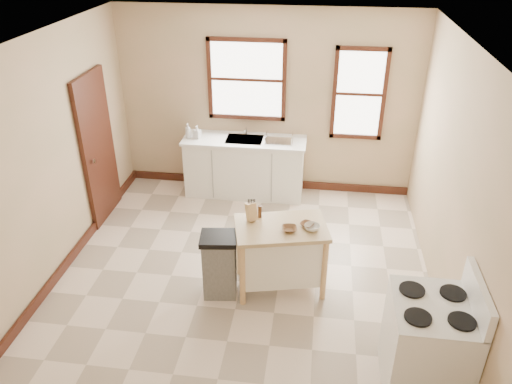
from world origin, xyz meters
The scene contains 23 objects.
floor centered at (0.00, 0.00, 0.00)m, with size 5.00×5.00×0.00m, color beige.
ceiling centered at (0.00, 0.00, 2.80)m, with size 5.00×5.00×0.00m, color white.
wall_back centered at (0.00, 2.50, 1.40)m, with size 4.50×0.04×2.80m, color tan.
wall_left centered at (-2.25, 0.00, 1.40)m, with size 0.04×5.00×2.80m, color tan.
wall_right centered at (2.25, 0.00, 1.40)m, with size 0.04×5.00×2.80m, color tan.
window_main centered at (-0.30, 2.48, 1.75)m, with size 1.17×0.06×1.22m, color #381D0F, non-canonical shape.
window_side centered at (1.35, 2.48, 1.60)m, with size 0.77×0.06×1.37m, color #381D0F, non-canonical shape.
door_left centered at (-2.21, 1.30, 1.05)m, with size 0.06×0.90×2.10m, color #381D0F.
baseboard_back centered at (0.00, 2.47, 0.06)m, with size 4.50×0.04×0.12m, color #381D0F.
baseboard_left centered at (-2.22, 0.00, 0.06)m, with size 0.04×5.00×0.12m, color #381D0F.
sink_counter centered at (-0.30, 2.20, 0.46)m, with size 1.86×0.62×0.92m, color white, non-canonical shape.
faucet centered at (-0.30, 2.38, 1.03)m, with size 0.03×0.03×0.22m, color silver.
soap_bottle_a centered at (-1.15, 2.14, 1.03)m, with size 0.09×0.09×0.22m, color #B2B2B2.
soap_bottle_b centered at (-1.01, 2.15, 1.02)m, with size 0.09×0.09×0.20m, color #B2B2B2.
dish_rack centered at (0.23, 2.17, 0.97)m, with size 0.41×0.30×0.10m, color silver, non-canonical shape.
kitchen_island centered at (0.45, 0.00, 0.42)m, with size 1.02×0.65×0.83m, color tan, non-canonical shape.
knife_block centered at (0.11, 0.09, 0.93)m, with size 0.10×0.10×0.20m, color tan, non-canonical shape.
pepper_grinder centered at (0.19, 0.16, 0.91)m, with size 0.04×0.04×0.15m, color #402311.
bowl_a centered at (0.55, -0.08, 0.85)m, with size 0.17×0.17×0.04m, color brown.
bowl_b centered at (0.74, 0.04, 0.85)m, with size 0.15×0.15×0.04m, color brown.
bowl_c centered at (0.80, -0.02, 0.86)m, with size 0.17×0.17×0.05m, color silver.
trash_bin centered at (-0.21, -0.23, 0.40)m, with size 0.41×0.34×0.79m, color gray, non-canonical shape.
gas_stove centered at (1.89, -1.25, 0.61)m, with size 0.76×0.77×1.22m, color white, non-canonical shape.
Camera 1 is at (0.80, -4.67, 3.86)m, focal length 35.00 mm.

